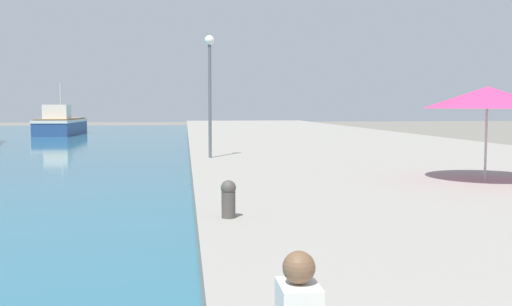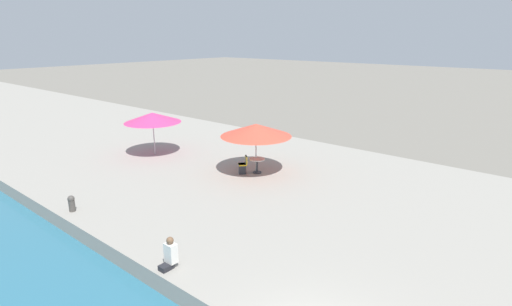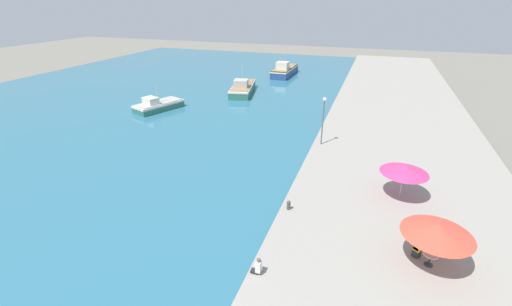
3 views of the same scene
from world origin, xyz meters
TOP-DOWN VIEW (x-y plane):
  - water_basin at (-28.00, 37.00)m, footprint 56.00×90.00m
  - quay_promenade at (8.00, 37.00)m, footprint 16.00×90.00m
  - fishing_boat_near at (-21.37, 29.19)m, footprint 4.78×6.87m
  - fishing_boat_mid at (-14.15, 40.87)m, footprint 4.79×9.45m
  - fishing_boat_far at (-11.46, 55.67)m, footprint 3.09×9.40m
  - cafe_umbrella_pink at (8.77, 8.98)m, footprint 3.52×3.52m
  - cafe_umbrella_white at (7.50, 15.61)m, footprint 3.21×3.21m
  - cafe_table at (8.72, 8.86)m, footprint 0.80×0.80m
  - cafe_chair_left at (8.17, 9.33)m, footprint 0.59×0.58m
  - cafe_chair_right at (8.17, 9.33)m, footprint 0.59×0.58m
  - person_at_quay at (0.49, 5.37)m, footprint 0.53×0.36m
  - mooring_bollard at (0.54, 11.48)m, footprint 0.26×0.26m
  - lamppost at (0.74, 23.24)m, footprint 0.36×0.36m

SIDE VIEW (x-z plane):
  - water_basin at x=-28.00m, z-range 0.00..0.04m
  - quay_promenade at x=8.00m, z-range 0.00..0.64m
  - fishing_boat_near at x=-21.37m, z-range -0.93..2.31m
  - fishing_boat_mid at x=-14.15m, z-range -1.21..2.92m
  - cafe_chair_left at x=8.17m, z-range 0.51..1.42m
  - cafe_chair_right at x=8.17m, z-range 0.51..1.42m
  - fishing_boat_far at x=-11.46m, z-range -1.41..3.37m
  - mooring_bollard at x=0.54m, z-range 0.66..1.31m
  - person_at_quay at x=0.49m, z-range 0.58..1.55m
  - cafe_table at x=8.72m, z-range 0.80..1.54m
  - cafe_umbrella_white at x=7.50m, z-range 1.57..4.00m
  - cafe_umbrella_pink at x=8.77m, z-range 1.57..4.06m
  - lamppost at x=0.74m, z-range 1.45..6.01m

